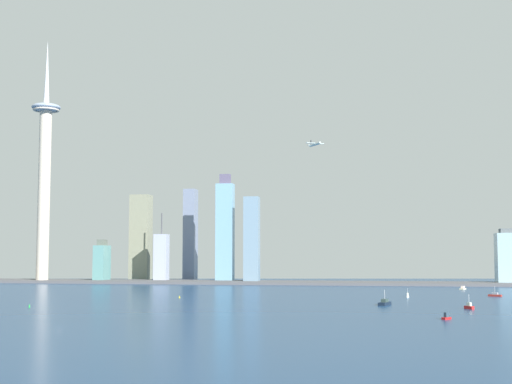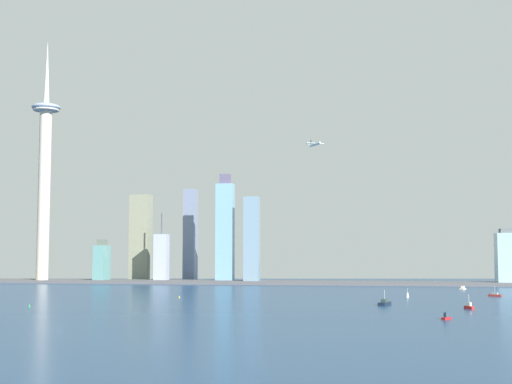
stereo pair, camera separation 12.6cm
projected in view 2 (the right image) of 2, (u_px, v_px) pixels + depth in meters
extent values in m
plane|color=navy|center=(59.00, 327.00, 350.77)|extent=(6000.00, 6000.00, 0.00)
cube|color=#545458|center=(242.00, 282.00, 838.93)|extent=(741.86, 69.46, 2.94)
cylinder|color=beige|center=(44.00, 194.00, 884.12)|extent=(14.76, 14.76, 215.88)
ellipsoid|color=#8897AE|center=(46.00, 107.00, 893.15)|extent=(35.40, 35.40, 10.04)
torus|color=beige|center=(46.00, 110.00, 892.86)|extent=(32.10, 32.10, 2.01)
cone|color=silver|center=(47.00, 72.00, 896.90)|extent=(7.38, 7.38, 79.39)
cube|color=gray|center=(141.00, 238.00, 928.40)|extent=(25.11, 21.18, 110.57)
cube|color=slate|center=(190.00, 234.00, 954.94)|extent=(15.57, 20.49, 120.24)
cube|color=#5A9291|center=(102.00, 264.00, 882.06)|extent=(13.71, 25.58, 44.81)
cube|color=#596056|center=(102.00, 243.00, 884.23)|extent=(8.23, 15.35, 7.25)
cube|color=#75A7C3|center=(225.00, 233.00, 872.12)|extent=(21.14, 14.25, 119.58)
cube|color=#58506C|center=(225.00, 179.00, 877.61)|extent=(12.69, 8.55, 11.84)
cube|color=#9ABDC9|center=(507.00, 259.00, 810.30)|extent=(23.87, 24.74, 57.98)
cube|color=#575E61|center=(506.00, 231.00, 812.94)|extent=(14.32, 14.85, 5.13)
cube|color=#A7AFC4|center=(161.00, 258.00, 879.27)|extent=(15.98, 15.38, 58.46)
cylinder|color=#4C4C51|center=(162.00, 224.00, 882.81)|extent=(1.60, 1.60, 26.12)
cube|color=#708EA5|center=(252.00, 240.00, 850.84)|extent=(17.93, 14.90, 102.22)
cube|color=red|center=(469.00, 308.00, 462.67)|extent=(6.04, 6.86, 1.99)
cube|color=silver|center=(469.00, 304.00, 462.85)|extent=(3.14, 3.39, 2.27)
cylinder|color=silver|center=(469.00, 298.00, 463.17)|extent=(0.24, 0.24, 5.30)
cube|color=#B31819|center=(446.00, 318.00, 391.23)|extent=(5.69, 6.24, 1.22)
cube|color=#2B3D4C|center=(446.00, 315.00, 391.39)|extent=(2.99, 3.14, 2.59)
cube|color=beige|center=(463.00, 289.00, 704.88)|extent=(7.39, 10.42, 1.37)
cube|color=silver|center=(463.00, 287.00, 705.03)|extent=(4.17, 4.98, 2.14)
cube|color=silver|center=(408.00, 297.00, 580.83)|extent=(1.87, 6.14, 1.26)
cube|color=silver|center=(408.00, 294.00, 580.98)|extent=(1.30, 2.70, 2.52)
cylinder|color=silver|center=(408.00, 290.00, 581.25)|extent=(0.24, 0.24, 3.76)
cube|color=#131F2F|center=(385.00, 304.00, 496.83)|extent=(9.51, 15.78, 2.10)
cube|color=#2D403C|center=(385.00, 301.00, 497.01)|extent=(5.40, 7.36, 2.13)
cylinder|color=silver|center=(385.00, 294.00, 497.36)|extent=(0.24, 0.24, 6.33)
cube|color=#A52C24|center=(495.00, 295.00, 595.45)|extent=(10.89, 7.97, 1.55)
cube|color=#949BA6|center=(495.00, 293.00, 595.59)|extent=(5.17, 4.17, 1.78)
cylinder|color=silver|center=(495.00, 289.00, 595.89)|extent=(0.24, 0.24, 5.37)
cone|color=green|center=(29.00, 305.00, 477.22)|extent=(1.07, 1.07, 2.47)
cone|color=yellow|center=(179.00, 297.00, 577.71)|extent=(1.18, 1.18, 1.83)
cylinder|color=silver|center=(315.00, 144.00, 846.94)|extent=(15.52, 22.72, 2.93)
sphere|color=silver|center=(320.00, 143.00, 835.48)|extent=(2.93, 2.93, 2.93)
cube|color=silver|center=(315.00, 143.00, 847.05)|extent=(21.13, 14.47, 0.50)
cube|color=silver|center=(311.00, 145.00, 856.60)|extent=(7.91, 5.90, 0.40)
cube|color=#2D333D|center=(311.00, 142.00, 856.90)|extent=(1.45, 1.93, 5.00)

